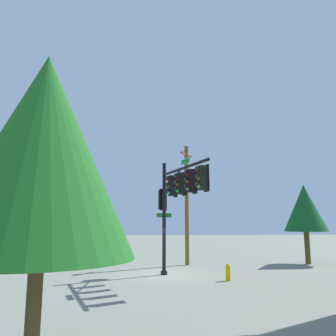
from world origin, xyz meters
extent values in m
plane|color=gray|center=(0.00, 0.00, 0.00)|extent=(120.00, 120.00, 0.00)
cylinder|color=black|center=(0.00, 0.00, 3.10)|extent=(0.20, 0.20, 6.20)
cylinder|color=black|center=(0.00, 0.00, 0.10)|extent=(0.36, 0.36, 0.20)
cylinder|color=black|center=(2.47, 0.77, 5.52)|extent=(4.98, 1.67, 0.14)
cylinder|color=black|center=(1.11, 0.35, 5.02)|extent=(2.28, 0.78, 1.07)
cube|color=black|center=(1.10, 0.34, 4.77)|extent=(0.42, 0.44, 1.10)
cube|color=black|center=(1.04, 0.53, 4.77)|extent=(0.43, 0.17, 1.22)
sphere|color=maroon|center=(1.16, 0.15, 5.11)|extent=(0.22, 0.22, 0.22)
cylinder|color=black|center=(1.18, 0.09, 5.16)|extent=(0.26, 0.20, 0.23)
sphere|color=#855607|center=(1.16, 0.15, 4.77)|extent=(0.22, 0.22, 0.22)
cylinder|color=black|center=(1.18, 0.09, 4.82)|extent=(0.26, 0.20, 0.23)
sphere|color=#20FF59|center=(1.16, 0.15, 4.43)|extent=(0.22, 0.22, 0.22)
cylinder|color=black|center=(1.18, 0.09, 4.48)|extent=(0.26, 0.20, 0.23)
cube|color=black|center=(2.19, 0.68, 4.77)|extent=(0.42, 0.45, 1.10)
cube|color=black|center=(2.13, 0.87, 4.77)|extent=(0.43, 0.19, 1.22)
sphere|color=maroon|center=(2.26, 0.49, 5.11)|extent=(0.22, 0.22, 0.22)
cylinder|color=black|center=(2.28, 0.44, 5.16)|extent=(0.27, 0.21, 0.23)
sphere|color=#855607|center=(2.26, 0.49, 4.77)|extent=(0.22, 0.22, 0.22)
cylinder|color=black|center=(2.28, 0.44, 4.82)|extent=(0.27, 0.21, 0.23)
sphere|color=#20FF59|center=(2.26, 0.49, 4.43)|extent=(0.22, 0.22, 0.22)
cylinder|color=black|center=(2.28, 0.44, 4.48)|extent=(0.27, 0.21, 0.23)
cube|color=black|center=(3.29, 1.02, 4.77)|extent=(0.41, 0.44, 1.10)
cube|color=black|center=(3.23, 1.21, 4.77)|extent=(0.43, 0.17, 1.22)
sphere|color=maroon|center=(3.35, 0.83, 5.11)|extent=(0.22, 0.22, 0.22)
cylinder|color=black|center=(3.37, 0.77, 5.16)|extent=(0.26, 0.20, 0.23)
sphere|color=#855607|center=(3.35, 0.83, 4.77)|extent=(0.22, 0.22, 0.22)
cylinder|color=black|center=(3.37, 0.77, 4.82)|extent=(0.26, 0.20, 0.23)
sphere|color=#20FF59|center=(3.35, 0.83, 4.43)|extent=(0.22, 0.22, 0.22)
cylinder|color=black|center=(3.37, 0.77, 4.48)|extent=(0.26, 0.20, 0.23)
cube|color=black|center=(4.39, 1.36, 4.77)|extent=(0.42, 0.44, 1.10)
cube|color=black|center=(4.32, 1.55, 4.77)|extent=(0.43, 0.18, 1.22)
sphere|color=maroon|center=(4.45, 1.17, 5.11)|extent=(0.22, 0.22, 0.22)
cylinder|color=black|center=(4.47, 1.12, 5.16)|extent=(0.26, 0.21, 0.23)
sphere|color=#855607|center=(4.45, 1.17, 4.77)|extent=(0.22, 0.22, 0.22)
cylinder|color=black|center=(4.47, 1.12, 4.82)|extent=(0.26, 0.21, 0.23)
sphere|color=#20FF59|center=(4.45, 1.17, 4.43)|extent=(0.22, 0.22, 0.22)
cylinder|color=black|center=(4.47, 1.12, 4.48)|extent=(0.26, 0.21, 0.23)
cube|color=black|center=(-0.33, -0.10, 4.12)|extent=(0.44, 0.41, 1.10)
cube|color=black|center=(-0.14, -0.04, 4.12)|extent=(0.17, 0.43, 1.22)
sphere|color=maroon|center=(-0.53, -0.16, 4.46)|extent=(0.22, 0.22, 0.22)
cylinder|color=black|center=(-0.58, -0.18, 4.51)|extent=(0.20, 0.26, 0.23)
sphere|color=#855607|center=(-0.53, -0.16, 4.12)|extent=(0.22, 0.22, 0.22)
cylinder|color=black|center=(-0.58, -0.18, 4.17)|extent=(0.20, 0.26, 0.23)
sphere|color=#20FF59|center=(-0.53, -0.16, 3.78)|extent=(0.22, 0.22, 0.22)
cylinder|color=black|center=(-0.58, -0.18, 3.83)|extent=(0.20, 0.26, 0.23)
cube|color=white|center=(2.72, 0.84, 5.82)|extent=(0.90, 0.30, 0.26)
cube|color=#0F6B22|center=(2.72, 0.84, 5.82)|extent=(0.87, 0.30, 0.22)
cube|color=white|center=(0.00, 0.00, 3.22)|extent=(0.30, 0.90, 0.26)
cube|color=#187625|center=(0.00, 0.00, 3.22)|extent=(0.30, 0.87, 0.22)
cylinder|color=brown|center=(-4.11, 1.90, 4.09)|extent=(0.28, 0.28, 8.18)
cube|color=brown|center=(-4.11, 1.90, 7.58)|extent=(1.60, 1.04, 0.12)
cylinder|color=#D8BA05|center=(2.22, 2.99, 0.33)|extent=(0.24, 0.24, 0.65)
sphere|color=gold|center=(2.22, 2.99, 0.72)|extent=(0.22, 0.22, 0.22)
cylinder|color=yellow|center=(2.37, 2.99, 0.36)|extent=(0.12, 0.10, 0.10)
cylinder|color=brown|center=(-3.85, 10.28, 1.11)|extent=(0.36, 0.36, 2.21)
cone|color=#145526|center=(-3.85, 10.28, 3.85)|extent=(2.95, 2.95, 3.27)
cylinder|color=brown|center=(12.47, -3.31, 1.07)|extent=(0.27, 0.27, 2.14)
cone|color=#216B21|center=(12.47, -3.31, 4.12)|extent=(3.58, 3.58, 3.97)
cylinder|color=brown|center=(-8.10, -7.46, 1.12)|extent=(0.25, 0.25, 2.24)
sphere|color=#226D0E|center=(-8.10, -7.46, 4.41)|extent=(5.09, 5.09, 5.09)
camera|label=1|loc=(18.91, -1.50, 2.79)|focal=35.76mm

